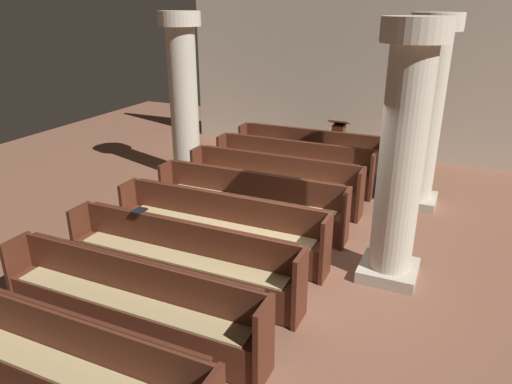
{
  "coord_description": "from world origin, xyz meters",
  "views": [
    {
      "loc": [
        2.22,
        -6.08,
        3.67
      ],
      "look_at": [
        -0.78,
        0.62,
        0.75
      ],
      "focal_mm": 33.25,
      "sensor_mm": 36.0,
      "label": 1
    }
  ],
  "objects_px": {
    "pew_row_6": "(129,300)",
    "pew_row_7": "(55,362)",
    "pew_row_0": "(309,150)",
    "pillar_far_side": "(183,94)",
    "pew_row_5": "(181,257)",
    "hymn_book": "(139,211)",
    "lectern": "(338,144)",
    "kneeler_box_blue": "(387,182)",
    "pillar_aisle_side": "(425,111)",
    "pew_row_3": "(250,199)",
    "pew_row_2": "(274,179)",
    "pew_row_4": "(220,224)",
    "pew_row_1": "(293,163)",
    "pillar_aisle_rear": "(402,154)"
  },
  "relations": [
    {
      "from": "pew_row_6",
      "to": "pew_row_7",
      "type": "relative_size",
      "value": 1.0
    },
    {
      "from": "pew_row_0",
      "to": "pillar_far_side",
      "type": "xyz_separation_m",
      "value": [
        -2.47,
        -1.38,
        1.33
      ]
    },
    {
      "from": "pew_row_5",
      "to": "hymn_book",
      "type": "relative_size",
      "value": 16.59
    },
    {
      "from": "lectern",
      "to": "kneeler_box_blue",
      "type": "distance_m",
      "value": 1.96
    },
    {
      "from": "pillar_aisle_side",
      "to": "hymn_book",
      "type": "bearing_deg",
      "value": -127.92
    },
    {
      "from": "pew_row_3",
      "to": "pew_row_2",
      "type": "bearing_deg",
      "value": 90.0
    },
    {
      "from": "pew_row_7",
      "to": "kneeler_box_blue",
      "type": "height_order",
      "value": "pew_row_7"
    },
    {
      "from": "pew_row_5",
      "to": "hymn_book",
      "type": "height_order",
      "value": "hymn_book"
    },
    {
      "from": "pillar_aisle_side",
      "to": "lectern",
      "type": "height_order",
      "value": "pillar_aisle_side"
    },
    {
      "from": "pew_row_5",
      "to": "kneeler_box_blue",
      "type": "height_order",
      "value": "pew_row_5"
    },
    {
      "from": "lectern",
      "to": "pew_row_0",
      "type": "bearing_deg",
      "value": -115.79
    },
    {
      "from": "pillar_far_side",
      "to": "pew_row_4",
      "type": "bearing_deg",
      "value": -50.65
    },
    {
      "from": "lectern",
      "to": "kneeler_box_blue",
      "type": "height_order",
      "value": "lectern"
    },
    {
      "from": "pillar_far_side",
      "to": "pew_row_5",
      "type": "bearing_deg",
      "value": -59.0
    },
    {
      "from": "pew_row_0",
      "to": "pillar_aisle_side",
      "type": "bearing_deg",
      "value": -22.86
    },
    {
      "from": "pillar_far_side",
      "to": "pew_row_2",
      "type": "bearing_deg",
      "value": -18.24
    },
    {
      "from": "pew_row_2",
      "to": "pillar_far_side",
      "type": "distance_m",
      "value": 2.92
    },
    {
      "from": "pillar_aisle_side",
      "to": "pew_row_7",
      "type": "bearing_deg",
      "value": -110.81
    },
    {
      "from": "pew_row_6",
      "to": "kneeler_box_blue",
      "type": "height_order",
      "value": "pew_row_6"
    },
    {
      "from": "pew_row_1",
      "to": "pillar_aisle_side",
      "type": "distance_m",
      "value": 2.85
    },
    {
      "from": "pillar_far_side",
      "to": "pillar_aisle_rear",
      "type": "bearing_deg",
      "value": -27.46
    },
    {
      "from": "pew_row_1",
      "to": "pew_row_7",
      "type": "distance_m",
      "value": 6.59
    },
    {
      "from": "pew_row_1",
      "to": "pew_row_4",
      "type": "height_order",
      "value": "same"
    },
    {
      "from": "pew_row_5",
      "to": "pew_row_2",
      "type": "bearing_deg",
      "value": 90.0
    },
    {
      "from": "pew_row_2",
      "to": "pew_row_5",
      "type": "distance_m",
      "value": 3.29
    },
    {
      "from": "pew_row_4",
      "to": "pillar_aisle_side",
      "type": "distance_m",
      "value": 4.38
    },
    {
      "from": "pew_row_4",
      "to": "pillar_far_side",
      "type": "height_order",
      "value": "pillar_far_side"
    },
    {
      "from": "pew_row_3",
      "to": "pew_row_5",
      "type": "height_order",
      "value": "same"
    },
    {
      "from": "pillar_aisle_rear",
      "to": "hymn_book",
      "type": "relative_size",
      "value": 17.04
    },
    {
      "from": "pew_row_2",
      "to": "lectern",
      "type": "bearing_deg",
      "value": 81.96
    },
    {
      "from": "pillar_aisle_side",
      "to": "kneeler_box_blue",
      "type": "bearing_deg",
      "value": 132.25
    },
    {
      "from": "pew_row_1",
      "to": "hymn_book",
      "type": "xyz_separation_m",
      "value": [
        -0.78,
        -4.2,
        0.45
      ]
    },
    {
      "from": "pew_row_2",
      "to": "pew_row_5",
      "type": "height_order",
      "value": "same"
    },
    {
      "from": "pew_row_0",
      "to": "pillar_aisle_rear",
      "type": "bearing_deg",
      "value": -57.64
    },
    {
      "from": "pew_row_0",
      "to": "lectern",
      "type": "height_order",
      "value": "lectern"
    },
    {
      "from": "pew_row_1",
      "to": "pillar_far_side",
      "type": "height_order",
      "value": "pillar_far_side"
    },
    {
      "from": "pillar_aisle_side",
      "to": "pew_row_5",
      "type": "bearing_deg",
      "value": -119.62
    },
    {
      "from": "pew_row_5",
      "to": "pew_row_0",
      "type": "bearing_deg",
      "value": 90.0
    },
    {
      "from": "pew_row_0",
      "to": "pew_row_7",
      "type": "xyz_separation_m",
      "value": [
        0.0,
        -7.69,
        0.0
      ]
    },
    {
      "from": "pew_row_0",
      "to": "pew_row_4",
      "type": "distance_m",
      "value": 4.39
    },
    {
      "from": "pew_row_1",
      "to": "pew_row_3",
      "type": "xyz_separation_m",
      "value": [
        0.0,
        -2.2,
        0.0
      ]
    },
    {
      "from": "pew_row_0",
      "to": "pew_row_1",
      "type": "height_order",
      "value": "same"
    },
    {
      "from": "pillar_aisle_rear",
      "to": "lectern",
      "type": "relative_size",
      "value": 3.27
    },
    {
      "from": "pew_row_1",
      "to": "pillar_far_side",
      "type": "relative_size",
      "value": 0.97
    },
    {
      "from": "pew_row_1",
      "to": "pillar_aisle_side",
      "type": "xyz_separation_m",
      "value": [
        2.52,
        0.04,
        1.33
      ]
    },
    {
      "from": "pew_row_5",
      "to": "kneeler_box_blue",
      "type": "xyz_separation_m",
      "value": [
        1.89,
        5.12,
        -0.39
      ]
    },
    {
      "from": "pew_row_5",
      "to": "lectern",
      "type": "bearing_deg",
      "value": 86.08
    },
    {
      "from": "pew_row_1",
      "to": "pew_row_3",
      "type": "distance_m",
      "value": 2.2
    },
    {
      "from": "pew_row_3",
      "to": "pew_row_4",
      "type": "distance_m",
      "value": 1.1
    },
    {
      "from": "pew_row_0",
      "to": "pillar_aisle_rear",
      "type": "distance_m",
      "value": 4.89
    }
  ]
}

